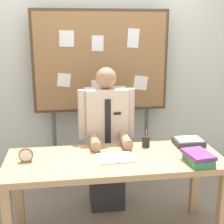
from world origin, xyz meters
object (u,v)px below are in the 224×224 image
at_px(bulletin_board, 101,64).
at_px(desk, 115,168).
at_px(pen_holder, 146,141).
at_px(person, 107,145).
at_px(desk_clock, 26,156).
at_px(book_stack, 198,158).
at_px(open_notebook, 115,158).
at_px(paper_tray, 189,142).

bearing_deg(bulletin_board, desk, -90.00).
bearing_deg(pen_holder, person, 135.14).
distance_m(desk, desk_clock, 0.73).
height_order(person, book_stack, person).
relative_size(book_stack, pen_holder, 1.75).
bearing_deg(pen_holder, book_stack, -52.47).
relative_size(desk_clock, pen_holder, 0.73).
xyz_separation_m(person, open_notebook, (-0.00, -0.55, 0.09)).
relative_size(person, paper_tray, 5.54).
relative_size(desk, book_stack, 6.44).
height_order(desk_clock, pen_holder, pen_holder).
relative_size(book_stack, open_notebook, 0.97).
relative_size(desk, person, 1.25).
bearing_deg(desk_clock, paper_tray, 7.17).
height_order(bulletin_board, book_stack, bulletin_board).
relative_size(person, pen_holder, 9.00).
xyz_separation_m(desk, person, (0.00, 0.53, 0.01)).
bearing_deg(desk_clock, pen_holder, 10.55).
bearing_deg(pen_holder, desk_clock, -169.45).
xyz_separation_m(desk, open_notebook, (-0.00, -0.02, 0.10)).
distance_m(open_notebook, desk_clock, 0.72).
height_order(desk_clock, paper_tray, desk_clock).
bearing_deg(bulletin_board, person, -90.00).
bearing_deg(desk, person, 90.00).
height_order(person, pen_holder, person).
distance_m(pen_holder, paper_tray, 0.40).
distance_m(desk_clock, paper_tray, 1.45).
bearing_deg(open_notebook, person, 89.93).
xyz_separation_m(person, book_stack, (0.64, -0.74, 0.13)).
distance_m(desk, book_stack, 0.69).
bearing_deg(pen_holder, bulletin_board, 113.06).
bearing_deg(desk, book_stack, -17.47).
bearing_deg(book_stack, desk_clock, 170.57).
distance_m(person, open_notebook, 0.56).
bearing_deg(desk, paper_tray, 15.89).
bearing_deg(person, pen_holder, -44.86).
bearing_deg(person, paper_tray, -24.55).
bearing_deg(desk, desk_clock, 178.08).
relative_size(person, open_notebook, 4.97).
bearing_deg(open_notebook, pen_holder, 36.63).
xyz_separation_m(desk, pen_holder, (0.32, 0.22, 0.14)).
distance_m(person, bulletin_board, 0.87).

